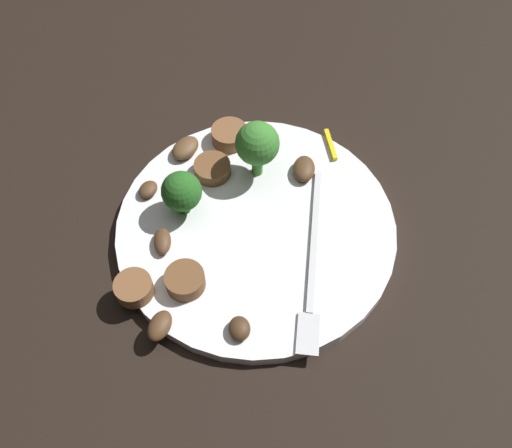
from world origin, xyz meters
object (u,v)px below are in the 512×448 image
Objects in this scene: mushroom_0 at (185,148)px; mushroom_2 at (239,328)px; mushroom_3 at (304,169)px; fork at (312,269)px; sausage_slice_1 at (134,288)px; plate at (256,228)px; broccoli_floret_0 at (182,192)px; mushroom_5 at (162,241)px; sausage_slice_2 at (229,135)px; pepper_strip_0 at (331,145)px; sausage_slice_3 at (212,169)px; sausage_slice_0 at (185,280)px; broccoli_floret_1 at (257,144)px; mushroom_1 at (160,326)px; mushroom_4 at (148,189)px.

mushroom_0 is 1.50× the size of mushroom_2.
mushroom_2 is (0.18, 0.06, -0.00)m from mushroom_0.
fork is at bearing 2.47° from mushroom_3.
sausage_slice_1 is at bearing -48.01° from mushroom_3.
mushroom_3 is at bearing -172.32° from fork.
plate is 0.10m from mushroom_2.
broccoli_floret_0 is 0.07m from mushroom_0.
sausage_slice_2 is at bearing 156.58° from mushroom_5.
sausage_slice_1 reaches higher than pepper_strip_0.
sausage_slice_2 reaches higher than pepper_strip_0.
broccoli_floret_0 is 0.05m from sausage_slice_3.
mushroom_2 is at bearing 49.00° from sausage_slice_0.
pepper_strip_0 is at bearing 142.46° from plate.
broccoli_floret_0 is 0.08m from broccoli_floret_1.
mushroom_5 is (0.12, -0.05, -0.00)m from sausage_slice_2.
mushroom_1 is at bearing -12.87° from sausage_slice_2.
sausage_slice_0 is (0.02, -0.11, 0.01)m from fork.
broccoli_floret_0 is 1.73× the size of mushroom_5.
broccoli_floret_1 is at bearing 142.63° from sausage_slice_1.
fork is at bearing 99.10° from sausage_slice_1.
mushroom_1 is 0.14m from mushroom_4.
fork is 2.96× the size of broccoli_floret_1.
broccoli_floret_0 is at bearing -112.41° from fork.
mushroom_5 is at bearing -23.42° from sausage_slice_2.
sausage_slice_0 reaches higher than fork.
sausage_slice_3 is at bearing -133.28° from fork.
plate is at bearing 105.81° from mushroom_5.
sausage_slice_3 is at bearing -19.07° from sausage_slice_2.
mushroom_1 is (0.10, -0.07, 0.01)m from plate.
broccoli_floret_1 is at bearing -64.82° from pepper_strip_0.
mushroom_4 is at bearing -79.69° from mushroom_3.
plate is 6.54× the size of pepper_strip_0.
fork is at bearing 41.51° from sausage_slice_3.
broccoli_floret_1 is (-0.10, -0.05, 0.04)m from fork.
sausage_slice_0 is at bearing 31.27° from mushroom_5.
sausage_slice_0 reaches higher than sausage_slice_3.
mushroom_2 is at bearing -6.13° from plate.
broccoli_floret_0 is 1.74× the size of mushroom_1.
sausage_slice_0 is 1.23× the size of mushroom_5.
sausage_slice_3 is at bearing 47.94° from mushroom_0.
mushroom_1 is at bearing 5.07° from mushroom_5.
fork is 0.10m from mushroom_3.
mushroom_0 is at bearing -139.54° from plate.
mushroom_2 is (0.10, -0.01, 0.01)m from plate.
mushroom_2 is (0.20, 0.02, -0.00)m from sausage_slice_2.
sausage_slice_3 is at bearing -72.56° from pepper_strip_0.
broccoli_floret_0 is at bearing -59.85° from pepper_strip_0.
sausage_slice_1 is at bearing -37.37° from broccoli_floret_1.
sausage_slice_0 is 1.07× the size of mushroom_0.
pepper_strip_0 is at bearing 133.66° from sausage_slice_1.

